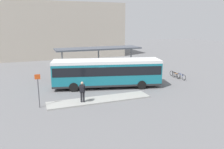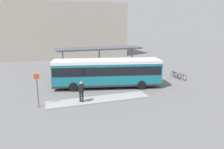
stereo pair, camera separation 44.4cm
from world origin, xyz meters
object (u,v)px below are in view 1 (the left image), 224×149
Objects in this scene: pedestrian_waiting at (82,91)px; platform_sign at (38,89)px; bicycle_orange at (176,75)px; city_bus at (107,71)px; potted_planter_near_shelter at (77,77)px; bicycle_black at (173,74)px; bicycle_blue at (181,77)px.

pedestrian_waiting is 0.65× the size of platform_sign.
bicycle_orange is 17.20m from platform_sign.
city_bus is 5.44m from pedestrian_waiting.
pedestrian_waiting is at bearing -98.18° from potted_planter_near_shelter.
city_bus reaches higher than platform_sign.
potted_planter_near_shelter reaches higher than bicycle_black.
bicycle_blue reaches higher than bicycle_black.
bicycle_orange reaches higher than bicycle_black.
pedestrian_waiting is 13.93m from bicycle_orange.
bicycle_orange is at bearing 13.98° from bicycle_blue.
bicycle_orange is at bearing 14.83° from platform_sign.
bicycle_blue is at bearing 14.91° from bicycle_orange.
city_bus is at bearing -77.80° from bicycle_black.
bicycle_blue is at bearing 1.71° from bicycle_black.
bicycle_black is (13.29, 5.61, -0.83)m from pedestrian_waiting.
pedestrian_waiting is 6.95m from potted_planter_near_shelter.
city_bus is 9.57m from bicycle_orange.
bicycle_black is (0.22, 0.86, -0.03)m from bicycle_orange.
potted_planter_near_shelter reaches higher than bicycle_orange.
pedestrian_waiting is 14.45m from bicycle_black.
city_bus is at bearing -82.72° from bicycle_orange.
bicycle_blue is 1.21× the size of potted_planter_near_shelter.
city_bus is at bearing -22.34° from pedestrian_waiting.
platform_sign reaches higher than potted_planter_near_shelter.
pedestrian_waiting is 1.07× the size of bicycle_blue.
bicycle_blue is 1.12× the size of bicycle_black.
pedestrian_waiting is at bearing -67.26° from bicycle_orange.
bicycle_black is at bearing -5.85° from potted_planter_near_shelter.
city_bus is at bearing 91.13° from bicycle_blue.
platform_sign is at bearing 103.76° from bicycle_blue.
pedestrian_waiting reaches higher than bicycle_orange.
potted_planter_near_shelter is at bearing 11.73° from pedestrian_waiting.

